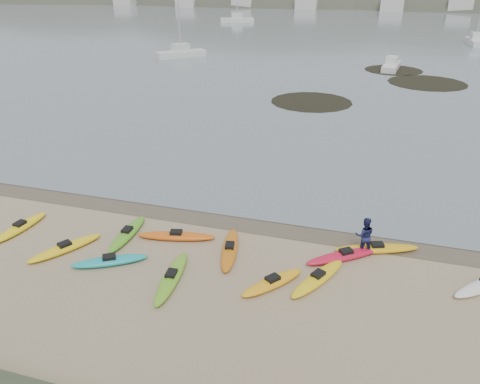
% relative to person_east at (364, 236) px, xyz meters
% --- Properties ---
extents(ground, '(600.00, 600.00, 0.00)m').
position_rel_person_east_xyz_m(ground, '(-6.32, 1.55, -0.89)').
color(ground, tan).
rests_on(ground, ground).
extents(wet_sand, '(60.00, 60.00, 0.00)m').
position_rel_person_east_xyz_m(wet_sand, '(-6.32, 1.25, -0.88)').
color(wet_sand, brown).
rests_on(wet_sand, ground).
extents(kayaks, '(23.52, 7.70, 0.34)m').
position_rel_person_east_xyz_m(kayaks, '(-5.91, -2.31, -0.72)').
color(kayaks, orange).
rests_on(kayaks, ground).
extents(person_east, '(0.97, 0.82, 1.78)m').
position_rel_person_east_xyz_m(person_east, '(0.00, 0.00, 0.00)').
color(person_east, '#1B2050').
rests_on(person_east, ground).
extents(kelp_mats, '(19.76, 26.66, 0.04)m').
position_rel_person_east_xyz_m(kelp_mats, '(0.23, 36.42, -0.86)').
color(kelp_mats, black).
rests_on(kelp_mats, water).
extents(moored_boats, '(77.99, 82.05, 1.15)m').
position_rel_person_east_xyz_m(moored_boats, '(-3.95, 81.91, -0.35)').
color(moored_boats, silver).
rests_on(moored_boats, ground).
extents(far_hills, '(550.00, 135.00, 80.00)m').
position_rel_person_east_xyz_m(far_hills, '(33.05, 195.52, -16.82)').
color(far_hills, '#384235').
rests_on(far_hills, ground).
extents(far_town, '(199.00, 5.00, 4.00)m').
position_rel_person_east_xyz_m(far_town, '(-0.32, 146.55, 1.11)').
color(far_town, beige).
rests_on(far_town, ground).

